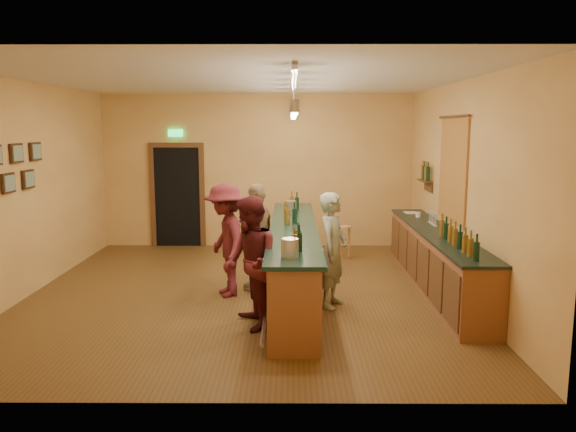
{
  "coord_description": "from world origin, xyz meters",
  "views": [
    {
      "loc": [
        0.71,
        -8.34,
        2.52
      ],
      "look_at": [
        0.66,
        0.2,
        1.16
      ],
      "focal_mm": 35.0,
      "sensor_mm": 36.0,
      "label": 1
    }
  ],
  "objects_px": {
    "bartender": "(333,250)",
    "bar_stool": "(343,234)",
    "back_counter": "(436,259)",
    "customer_a": "(250,263)",
    "customer_c": "(226,240)",
    "customer_b": "(258,237)",
    "tasting_bar": "(293,254)"
  },
  "relations": [
    {
      "from": "back_counter",
      "to": "tasting_bar",
      "type": "relative_size",
      "value": 0.89
    },
    {
      "from": "back_counter",
      "to": "customer_b",
      "type": "distance_m",
      "value": 2.79
    },
    {
      "from": "tasting_bar",
      "to": "bartender",
      "type": "height_order",
      "value": "bartender"
    },
    {
      "from": "tasting_bar",
      "to": "customer_c",
      "type": "distance_m",
      "value": 1.05
    },
    {
      "from": "customer_a",
      "to": "bar_stool",
      "type": "bearing_deg",
      "value": 141.53
    },
    {
      "from": "customer_b",
      "to": "customer_c",
      "type": "bearing_deg",
      "value": -33.93
    },
    {
      "from": "customer_a",
      "to": "customer_c",
      "type": "relative_size",
      "value": 0.99
    },
    {
      "from": "back_counter",
      "to": "bar_stool",
      "type": "bearing_deg",
      "value": 122.06
    },
    {
      "from": "bartender",
      "to": "bar_stool",
      "type": "distance_m",
      "value": 2.88
    },
    {
      "from": "bartender",
      "to": "bar_stool",
      "type": "bearing_deg",
      "value": 14.22
    },
    {
      "from": "bartender",
      "to": "customer_c",
      "type": "distance_m",
      "value": 1.65
    },
    {
      "from": "back_counter",
      "to": "customer_a",
      "type": "distance_m",
      "value": 3.26
    },
    {
      "from": "back_counter",
      "to": "tasting_bar",
      "type": "xyz_separation_m",
      "value": [
        -2.22,
        -0.18,
        0.12
      ]
    },
    {
      "from": "customer_b",
      "to": "customer_c",
      "type": "distance_m",
      "value": 0.58
    },
    {
      "from": "bartender",
      "to": "customer_a",
      "type": "bearing_deg",
      "value": 150.77
    },
    {
      "from": "customer_b",
      "to": "bar_stool",
      "type": "relative_size",
      "value": 2.55
    },
    {
      "from": "back_counter",
      "to": "bartender",
      "type": "relative_size",
      "value": 2.8
    },
    {
      "from": "back_counter",
      "to": "bartender",
      "type": "height_order",
      "value": "bartender"
    },
    {
      "from": "customer_b",
      "to": "bar_stool",
      "type": "height_order",
      "value": "customer_b"
    },
    {
      "from": "tasting_bar",
      "to": "bar_stool",
      "type": "distance_m",
      "value": 2.4
    },
    {
      "from": "tasting_bar",
      "to": "bartender",
      "type": "distance_m",
      "value": 0.87
    },
    {
      "from": "bartender",
      "to": "customer_b",
      "type": "xyz_separation_m",
      "value": [
        -1.1,
        0.87,
        0.02
      ]
    },
    {
      "from": "back_counter",
      "to": "customer_b",
      "type": "relative_size",
      "value": 2.73
    },
    {
      "from": "customer_a",
      "to": "customer_b",
      "type": "xyz_separation_m",
      "value": [
        0.0,
        1.75,
        -0.01
      ]
    },
    {
      "from": "bartender",
      "to": "customer_b",
      "type": "relative_size",
      "value": 0.98
    },
    {
      "from": "bartender",
      "to": "customer_a",
      "type": "xyz_separation_m",
      "value": [
        -1.1,
        -0.87,
        0.03
      ]
    },
    {
      "from": "back_counter",
      "to": "customer_c",
      "type": "bearing_deg",
      "value": -174.81
    },
    {
      "from": "tasting_bar",
      "to": "customer_b",
      "type": "height_order",
      "value": "customer_b"
    },
    {
      "from": "customer_b",
      "to": "customer_a",
      "type": "bearing_deg",
      "value": 19.08
    },
    {
      "from": "back_counter",
      "to": "customer_c",
      "type": "distance_m",
      "value": 3.27
    },
    {
      "from": "customer_c",
      "to": "customer_b",
      "type": "bearing_deg",
      "value": 107.12
    },
    {
      "from": "customer_a",
      "to": "customer_b",
      "type": "distance_m",
      "value": 1.75
    }
  ]
}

